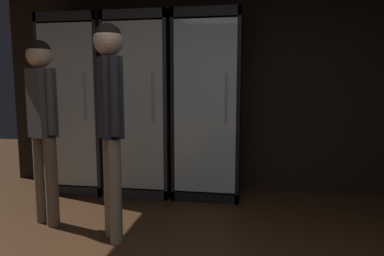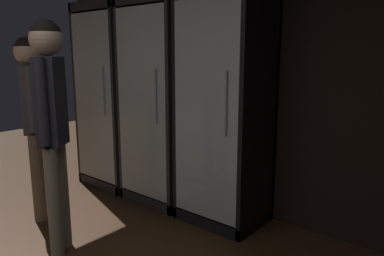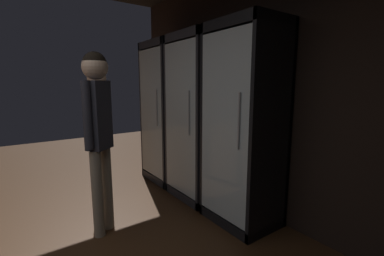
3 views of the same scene
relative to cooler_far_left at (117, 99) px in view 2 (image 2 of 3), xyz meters
name	(u,v)px [view 2 (image 2 of 3)]	position (x,y,z in m)	size (l,w,h in m)	color
wall_back	(284,66)	(1.93, 0.29, 0.40)	(6.00, 0.06, 2.80)	black
cooler_far_left	(117,99)	(0.00, 0.00, 0.00)	(0.73, 0.59, 2.05)	#2B2B30
cooler_left	(165,104)	(0.78, 0.00, 0.01)	(0.73, 0.59, 2.05)	#2B2B30
cooler_center	(227,110)	(1.55, 0.00, 0.01)	(0.73, 0.59, 2.05)	black
shopper_near	(32,110)	(0.21, -1.11, 0.01)	(0.31, 0.24, 1.65)	#72604C
shopper_far	(51,109)	(0.93, -1.31, 0.11)	(0.26, 0.29, 1.73)	gray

